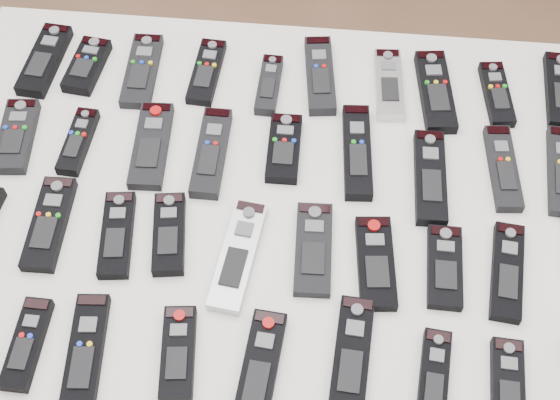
# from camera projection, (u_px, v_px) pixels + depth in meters

# --- Properties ---
(ground) EXTENTS (4.00, 4.00, 0.00)m
(ground) POSITION_uv_depth(u_px,v_px,m) (251.00, 336.00, 2.05)
(ground) COLOR brown
(ground) RESTS_ON ground
(table) EXTENTS (1.25, 0.88, 0.78)m
(table) POSITION_uv_depth(u_px,v_px,m) (280.00, 224.00, 1.40)
(table) COLOR white
(table) RESTS_ON ground
(remote_0) EXTENTS (0.07, 0.18, 0.02)m
(remote_0) POSITION_uv_depth(u_px,v_px,m) (45.00, 60.00, 1.52)
(remote_0) COLOR black
(remote_0) RESTS_ON table
(remote_1) EXTENTS (0.07, 0.14, 0.02)m
(remote_1) POSITION_uv_depth(u_px,v_px,m) (87.00, 66.00, 1.51)
(remote_1) COLOR black
(remote_1) RESTS_ON table
(remote_2) EXTENTS (0.06, 0.18, 0.02)m
(remote_2) POSITION_uv_depth(u_px,v_px,m) (142.00, 71.00, 1.51)
(remote_2) COLOR black
(remote_2) RESTS_ON table
(remote_3) EXTENTS (0.06, 0.16, 0.02)m
(remote_3) POSITION_uv_depth(u_px,v_px,m) (207.00, 72.00, 1.51)
(remote_3) COLOR black
(remote_3) RESTS_ON table
(remote_4) EXTENTS (0.04, 0.14, 0.02)m
(remote_4) POSITION_uv_depth(u_px,v_px,m) (269.00, 85.00, 1.49)
(remote_4) COLOR black
(remote_4) RESTS_ON table
(remote_5) EXTENTS (0.07, 0.19, 0.02)m
(remote_5) POSITION_uv_depth(u_px,v_px,m) (320.00, 75.00, 1.50)
(remote_5) COLOR black
(remote_5) RESTS_ON table
(remote_6) EXTENTS (0.06, 0.17, 0.02)m
(remote_6) POSITION_uv_depth(u_px,v_px,m) (389.00, 85.00, 1.49)
(remote_6) COLOR #B7B7BC
(remote_6) RESTS_ON table
(remote_7) EXTENTS (0.08, 0.20, 0.02)m
(remote_7) POSITION_uv_depth(u_px,v_px,m) (435.00, 92.00, 1.48)
(remote_7) COLOR black
(remote_7) RESTS_ON table
(remote_8) EXTENTS (0.06, 0.15, 0.02)m
(remote_8) POSITION_uv_depth(u_px,v_px,m) (497.00, 94.00, 1.48)
(remote_8) COLOR black
(remote_8) RESTS_ON table
(remote_10) EXTENTS (0.07, 0.16, 0.02)m
(remote_10) POSITION_uv_depth(u_px,v_px,m) (17.00, 136.00, 1.42)
(remote_10) COLOR black
(remote_10) RESTS_ON table
(remote_11) EXTENTS (0.05, 0.14, 0.02)m
(remote_11) POSITION_uv_depth(u_px,v_px,m) (78.00, 141.00, 1.41)
(remote_11) COLOR black
(remote_11) RESTS_ON table
(remote_12) EXTENTS (0.07, 0.19, 0.02)m
(remote_12) POSITION_uv_depth(u_px,v_px,m) (151.00, 145.00, 1.41)
(remote_12) COLOR black
(remote_12) RESTS_ON table
(remote_13) EXTENTS (0.05, 0.19, 0.02)m
(remote_13) POSITION_uv_depth(u_px,v_px,m) (211.00, 153.00, 1.40)
(remote_13) COLOR black
(remote_13) RESTS_ON table
(remote_14) EXTENTS (0.06, 0.15, 0.02)m
(remote_14) POSITION_uv_depth(u_px,v_px,m) (284.00, 148.00, 1.40)
(remote_14) COLOR black
(remote_14) RESTS_ON table
(remote_15) EXTENTS (0.06, 0.20, 0.02)m
(remote_15) POSITION_uv_depth(u_px,v_px,m) (357.00, 152.00, 1.40)
(remote_15) COLOR black
(remote_15) RESTS_ON table
(remote_16) EXTENTS (0.06, 0.19, 0.02)m
(remote_16) POSITION_uv_depth(u_px,v_px,m) (430.00, 177.00, 1.37)
(remote_16) COLOR black
(remote_16) RESTS_ON table
(remote_17) EXTENTS (0.06, 0.18, 0.02)m
(remote_17) POSITION_uv_depth(u_px,v_px,m) (503.00, 168.00, 1.38)
(remote_17) COLOR black
(remote_17) RESTS_ON table
(remote_20) EXTENTS (0.06, 0.18, 0.02)m
(remote_20) POSITION_uv_depth(u_px,v_px,m) (49.00, 224.00, 1.32)
(remote_20) COLOR black
(remote_20) RESTS_ON table
(remote_21) EXTENTS (0.07, 0.17, 0.02)m
(remote_21) POSITION_uv_depth(u_px,v_px,m) (117.00, 235.00, 1.30)
(remote_21) COLOR black
(remote_21) RESTS_ON table
(remote_22) EXTENTS (0.07, 0.16, 0.02)m
(remote_22) POSITION_uv_depth(u_px,v_px,m) (169.00, 234.00, 1.30)
(remote_22) COLOR black
(remote_22) RESTS_ON table
(remote_23) EXTENTS (0.08, 0.21, 0.02)m
(remote_23) POSITION_uv_depth(u_px,v_px,m) (238.00, 255.00, 1.28)
(remote_23) COLOR #B7B7BC
(remote_23) RESTS_ON table
(remote_24) EXTENTS (0.07, 0.17, 0.02)m
(remote_24) POSITION_uv_depth(u_px,v_px,m) (313.00, 249.00, 1.29)
(remote_24) COLOR black
(remote_24) RESTS_ON table
(remote_25) EXTENTS (0.07, 0.17, 0.02)m
(remote_25) POSITION_uv_depth(u_px,v_px,m) (376.00, 263.00, 1.27)
(remote_25) COLOR black
(remote_25) RESTS_ON table
(remote_26) EXTENTS (0.06, 0.15, 0.02)m
(remote_26) POSITION_uv_depth(u_px,v_px,m) (445.00, 267.00, 1.27)
(remote_26) COLOR black
(remote_26) RESTS_ON table
(remote_27) EXTENTS (0.07, 0.18, 0.02)m
(remote_27) POSITION_uv_depth(u_px,v_px,m) (507.00, 272.00, 1.26)
(remote_27) COLOR black
(remote_27) RESTS_ON table
(remote_30) EXTENTS (0.05, 0.15, 0.02)m
(remote_30) POSITION_uv_depth(u_px,v_px,m) (27.00, 344.00, 1.19)
(remote_30) COLOR black
(remote_30) RESTS_ON table
(remote_31) EXTENTS (0.07, 0.20, 0.02)m
(remote_31) POSITION_uv_depth(u_px,v_px,m) (85.00, 353.00, 1.19)
(remote_31) COLOR black
(remote_31) RESTS_ON table
(remote_32) EXTENTS (0.07, 0.15, 0.02)m
(remote_32) POSITION_uv_depth(u_px,v_px,m) (178.00, 353.00, 1.19)
(remote_32) COLOR black
(remote_32) RESTS_ON table
(remote_33) EXTENTS (0.07, 0.19, 0.02)m
(remote_33) POSITION_uv_depth(u_px,v_px,m) (260.00, 368.00, 1.17)
(remote_33) COLOR black
(remote_33) RESTS_ON table
(remote_34) EXTENTS (0.07, 0.20, 0.02)m
(remote_34) POSITION_uv_depth(u_px,v_px,m) (352.00, 357.00, 1.18)
(remote_34) COLOR black
(remote_34) RESTS_ON table
(remote_35) EXTENTS (0.06, 0.16, 0.02)m
(remote_35) POSITION_uv_depth(u_px,v_px,m) (434.00, 380.00, 1.16)
(remote_35) COLOR black
(remote_35) RESTS_ON table
(remote_36) EXTENTS (0.05, 0.15, 0.02)m
(remote_36) POSITION_uv_depth(u_px,v_px,m) (508.00, 387.00, 1.16)
(remote_36) COLOR black
(remote_36) RESTS_ON table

